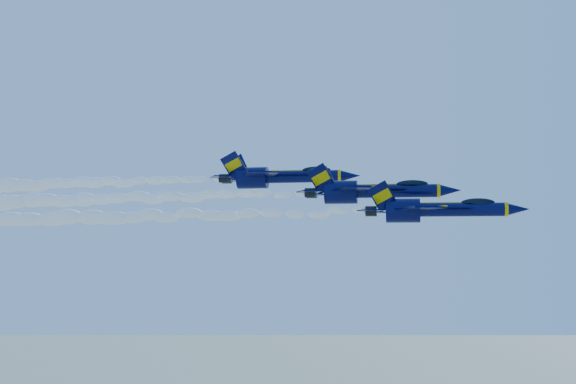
# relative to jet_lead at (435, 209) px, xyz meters

# --- Properties ---
(jet_lead) EXTENTS (15.61, 12.80, 5.80)m
(jet_lead) POSITION_rel_jet_lead_xyz_m (0.00, 0.00, 0.00)
(jet_lead) COLOR #060732
(smoke_trail_jet_lead) EXTENTS (40.12, 1.86, 1.68)m
(smoke_trail_jet_lead) POSITION_rel_jet_lead_xyz_m (-26.73, 0.00, -0.42)
(smoke_trail_jet_lead) COLOR white
(jet_second) EXTENTS (17.14, 14.06, 6.37)m
(jet_second) POSITION_rel_jet_lead_xyz_m (-6.51, 7.56, 2.49)
(jet_second) COLOR #060732
(smoke_trail_jet_second) EXTENTS (40.12, 2.05, 1.84)m
(smoke_trail_jet_second) POSITION_rel_jet_lead_xyz_m (-33.89, 7.56, 2.05)
(smoke_trail_jet_second) COLOR white
(jet_third) EXTENTS (18.88, 15.49, 7.02)m
(jet_third) POSITION_rel_jet_lead_xyz_m (-19.19, 19.47, 5.51)
(jet_third) COLOR #060732
(smoke_trail_jet_third) EXTENTS (40.12, 2.25, 2.03)m
(smoke_trail_jet_third) POSITION_rel_jet_lead_xyz_m (-47.32, 19.47, 5.06)
(smoke_trail_jet_third) COLOR white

